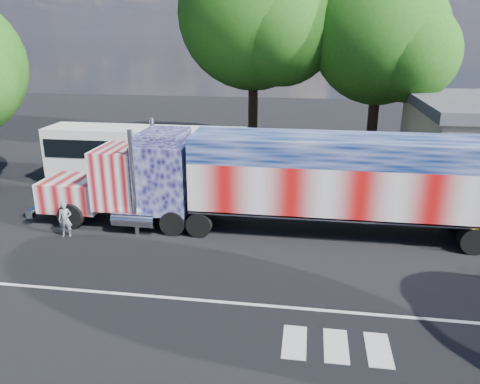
# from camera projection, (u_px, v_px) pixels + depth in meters

# --- Properties ---
(ground) EXTENTS (100.00, 100.00, 0.00)m
(ground) POSITION_uv_depth(u_px,v_px,m) (229.00, 261.00, 18.63)
(ground) COLOR black
(lane_markings) EXTENTS (30.00, 2.67, 0.01)m
(lane_markings) POSITION_uv_depth(u_px,v_px,m) (261.00, 319.00, 14.86)
(lane_markings) COLOR silver
(lane_markings) RESTS_ON ground
(semi_truck) EXTENTS (22.42, 3.54, 4.78)m
(semi_truck) POSITION_uv_depth(u_px,v_px,m) (294.00, 180.00, 20.70)
(semi_truck) COLOR black
(semi_truck) RESTS_ON ground
(coach_bus) EXTENTS (11.70, 2.72, 3.40)m
(coach_bus) POSITION_uv_depth(u_px,v_px,m) (146.00, 156.00, 27.55)
(coach_bus) COLOR silver
(coach_bus) RESTS_ON ground
(woman) EXTENTS (0.66, 0.53, 1.59)m
(woman) POSITION_uv_depth(u_px,v_px,m) (65.00, 219.00, 20.68)
(woman) COLOR slate
(woman) RESTS_ON ground
(tree_ne_a) EXTENTS (9.17, 8.74, 12.75)m
(tree_ne_a) POSITION_uv_depth(u_px,v_px,m) (383.00, 38.00, 30.32)
(tree_ne_a) COLOR black
(tree_ne_a) RESTS_ON ground
(tree_n_mid) EXTENTS (11.22, 10.68, 15.29)m
(tree_n_mid) POSITION_uv_depth(u_px,v_px,m) (256.00, 14.00, 32.82)
(tree_n_mid) COLOR black
(tree_n_mid) RESTS_ON ground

